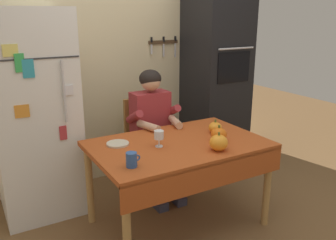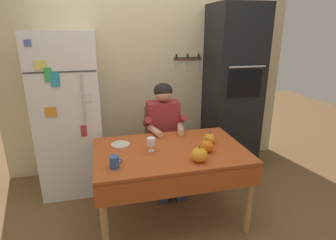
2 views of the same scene
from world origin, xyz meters
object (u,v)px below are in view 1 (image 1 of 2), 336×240
at_px(coffee_mug, 132,160).
at_px(serving_tray, 118,144).
at_px(chair_behind_person, 145,140).
at_px(wall_oven, 216,77).
at_px(pumpkin_medium, 219,134).
at_px(seated_person, 154,123).
at_px(pumpkin_large, 215,128).
at_px(wine_glass, 159,135).
at_px(refrigerator, 34,115).
at_px(pumpkin_small, 219,143).
at_px(dining_table, 180,153).

relative_size(coffee_mug, serving_tray, 0.58).
xyz_separation_m(chair_behind_person, serving_tray, (-0.52, -0.57, 0.24)).
distance_m(wall_oven, pumpkin_medium, 1.30).
distance_m(seated_person, pumpkin_large, 0.63).
distance_m(wine_glass, serving_tray, 0.34).
height_order(coffee_mug, pumpkin_large, pumpkin_large).
distance_m(refrigerator, seated_person, 1.08).
bearing_deg(chair_behind_person, serving_tray, -132.72).
relative_size(wine_glass, pumpkin_small, 0.91).
bearing_deg(serving_tray, wall_oven, 25.05).
height_order(dining_table, coffee_mug, coffee_mug).
height_order(refrigerator, pumpkin_large, refrigerator).
bearing_deg(chair_behind_person, seated_person, -90.00).
bearing_deg(dining_table, wine_glass, 173.28).
bearing_deg(dining_table, pumpkin_small, -57.40).
xyz_separation_m(wall_oven, pumpkin_large, (-0.64, -0.85, -0.26)).
relative_size(coffee_mug, pumpkin_small, 0.72).
bearing_deg(pumpkin_small, seated_person, 96.24).
bearing_deg(wine_glass, serving_tray, 142.53).
height_order(dining_table, pumpkin_medium, pumpkin_medium).
distance_m(dining_table, seated_person, 0.61).
bearing_deg(serving_tray, seated_person, 35.87).
xyz_separation_m(refrigerator, wall_oven, (2.00, 0.04, 0.15)).
bearing_deg(seated_person, serving_tray, -144.13).
height_order(seated_person, pumpkin_medium, seated_person).
height_order(chair_behind_person, pumpkin_large, chair_behind_person).
relative_size(chair_behind_person, pumpkin_small, 6.42).
relative_size(refrigerator, coffee_mug, 17.26).
distance_m(refrigerator, wall_oven, 2.01).
relative_size(pumpkin_medium, serving_tray, 0.75).
distance_m(pumpkin_small, serving_tray, 0.80).
bearing_deg(wine_glass, seated_person, 65.96).
height_order(pumpkin_large, pumpkin_small, pumpkin_small).
height_order(seated_person, pumpkin_large, seated_person).
bearing_deg(chair_behind_person, pumpkin_medium, -75.97).
height_order(wine_glass, serving_tray, wine_glass).
distance_m(wall_oven, pumpkin_large, 1.10).
bearing_deg(chair_behind_person, coffee_mug, -120.77).
bearing_deg(serving_tray, pumpkin_small, -38.86).
bearing_deg(dining_table, refrigerator, 137.09).
bearing_deg(pumpkin_medium, pumpkin_small, -128.22).
bearing_deg(seated_person, coffee_mug, -126.18).
distance_m(dining_table, chair_behind_person, 0.81).
bearing_deg(wine_glass, refrigerator, 131.79).
relative_size(pumpkin_large, pumpkin_small, 0.83).
height_order(wall_oven, seated_person, wall_oven).
relative_size(pumpkin_large, pumpkin_medium, 0.89).
bearing_deg(coffee_mug, wine_glass, 35.37).
bearing_deg(wall_oven, seated_person, -161.79).
height_order(pumpkin_large, serving_tray, pumpkin_large).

